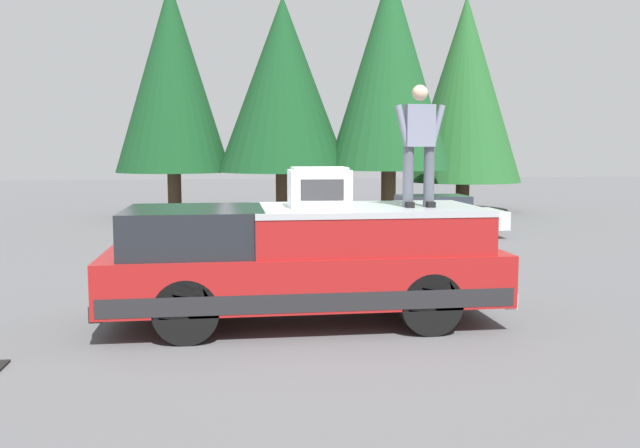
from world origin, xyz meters
TOP-DOWN VIEW (x-y plane):
  - ground_plane at (0.00, 0.00)m, footprint 90.00×90.00m
  - pickup_truck at (-0.22, -0.25)m, footprint 2.01×5.54m
  - compressor_unit at (-0.25, -0.46)m, footprint 0.65×0.84m
  - person_on_truck_bed at (-0.41, -1.84)m, footprint 0.29×0.72m
  - parked_car_silver at (8.59, -4.76)m, footprint 1.64×4.10m
  - conifer_far_left at (16.09, -8.36)m, footprint 4.42×4.42m
  - conifer_left at (13.72, -4.80)m, footprint 4.31×4.31m
  - conifer_center_left at (14.44, -1.14)m, footprint 4.62×4.62m
  - conifer_center_right at (15.39, 2.75)m, footprint 4.08×4.08m

SIDE VIEW (x-z plane):
  - ground_plane at x=0.00m, z-range 0.00..0.00m
  - parked_car_silver at x=8.59m, z-range 0.00..1.16m
  - pickup_truck at x=-0.22m, z-range 0.05..1.70m
  - compressor_unit at x=-0.25m, z-range 1.65..2.21m
  - person_on_truck_bed at x=-0.41m, z-range 1.71..3.40m
  - conifer_center_left at x=14.44m, z-range 0.80..8.53m
  - conifer_far_left at x=16.09m, z-range 0.57..8.87m
  - conifer_center_right at x=15.39m, z-range 0.79..9.12m
  - conifer_left at x=13.72m, z-range 0.85..9.50m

